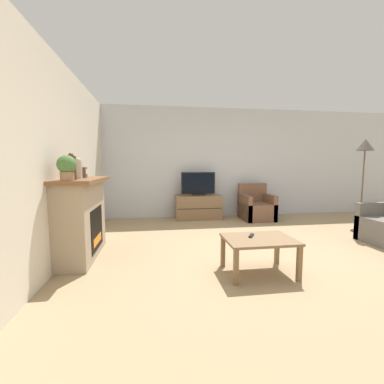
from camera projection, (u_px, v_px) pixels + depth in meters
ground_plane at (266, 253)px, 3.81m from camera, size 24.00×24.00×0.00m
wall_back at (219, 163)px, 6.47m from camera, size 12.00×0.06×2.70m
wall_left at (55, 161)px, 3.25m from camera, size 0.06×12.00×2.70m
fireplace at (82, 217)px, 3.58m from camera, size 0.51×1.36×1.12m
mantel_vase_left at (71, 167)px, 3.11m from camera, size 0.11×0.11×0.33m
mantel_vase_centre_left at (79, 169)px, 3.41m from camera, size 0.08×0.08×0.27m
mantel_clock at (84, 172)px, 3.65m from camera, size 0.08×0.11×0.15m
potted_plant at (67, 167)px, 2.94m from camera, size 0.21×0.21×0.30m
tv_stand at (198, 207)px, 6.19m from camera, size 1.09×0.49×0.57m
tv at (198, 185)px, 6.13m from camera, size 0.81×0.18×0.56m
armchair at (256, 208)px, 6.14m from camera, size 0.70×0.76×0.85m
coffee_table at (259, 243)px, 3.06m from camera, size 0.82×0.61×0.43m
remote at (251, 236)px, 3.13m from camera, size 0.11×0.15×0.02m
floor_lamp at (365, 152)px, 4.86m from camera, size 0.31×0.31×1.79m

